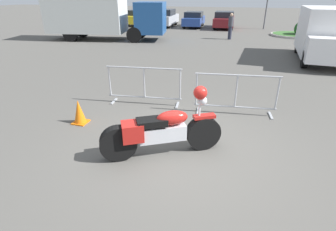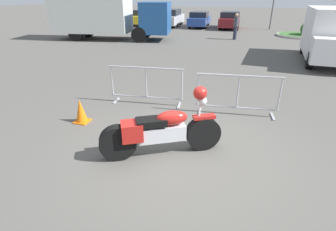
{
  "view_description": "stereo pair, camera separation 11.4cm",
  "coord_description": "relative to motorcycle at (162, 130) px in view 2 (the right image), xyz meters",
  "views": [
    {
      "loc": [
        0.97,
        -4.37,
        2.9
      ],
      "look_at": [
        -0.37,
        0.23,
        0.65
      ],
      "focal_mm": 28.0,
      "sensor_mm": 36.0,
      "label": 1
    },
    {
      "loc": [
        1.08,
        -4.34,
        2.9
      ],
      "look_at": [
        -0.37,
        0.23,
        0.65
      ],
      "focal_mm": 28.0,
      "sensor_mm": 36.0,
      "label": 2
    }
  ],
  "objects": [
    {
      "name": "parked_car_blue",
      "position": [
        -3.52,
        21.07,
        0.17
      ],
      "size": [
        1.82,
        4.07,
        1.36
      ],
      "rotation": [
        0.0,
        0.0,
        1.62
      ],
      "color": "#284799",
      "rests_on": "ground"
    },
    {
      "name": "planter_island",
      "position": [
        4.99,
        17.62,
        -0.13
      ],
      "size": [
        3.27,
        3.27,
        1.17
      ],
      "color": "#ADA89E",
      "rests_on": "ground"
    },
    {
      "name": "box_truck",
      "position": [
        -8.13,
        12.23,
        1.12
      ],
      "size": [
        7.98,
        3.57,
        2.98
      ],
      "rotation": [
        0.0,
        0.0,
        0.18
      ],
      "color": "silver",
      "rests_on": "ground"
    },
    {
      "name": "traffic_cone",
      "position": [
        -2.33,
        0.73,
        -0.23
      ],
      "size": [
        0.34,
        0.34,
        0.59
      ],
      "color": "orange",
      "rests_on": "ground"
    },
    {
      "name": "parked_car_yellow",
      "position": [
        -9.04,
        21.32,
        0.2
      ],
      "size": [
        1.9,
        4.24,
        1.41
      ],
      "rotation": [
        0.0,
        0.0,
        1.62
      ],
      "color": "yellow",
      "rests_on": "ground"
    },
    {
      "name": "motorcycle",
      "position": [
        0.0,
        0.0,
        0.0
      ],
      "size": [
        2.16,
        1.36,
        1.35
      ],
      "rotation": [
        0.0,
        0.0,
        0.52
      ],
      "color": "black",
      "rests_on": "ground"
    },
    {
      "name": "pedestrian",
      "position": [
        0.22,
        14.79,
        0.41
      ],
      "size": [
        0.38,
        0.38,
        1.69
      ],
      "rotation": [
        0.0,
        0.0,
        4.84
      ],
      "color": "#262838",
      "rests_on": "ground"
    },
    {
      "name": "crowd_barrier_near",
      "position": [
        -1.25,
        2.32,
        0.04
      ],
      "size": [
        2.1,
        0.68,
        1.07
      ],
      "rotation": [
        0.0,
        0.0,
        0.12
      ],
      "color": "#9EA0A5",
      "rests_on": "ground"
    },
    {
      "name": "delivery_van",
      "position": [
        4.78,
        9.77,
        0.73
      ],
      "size": [
        2.25,
        5.11,
        2.31
      ],
      "rotation": [
        0.0,
        0.0,
        -1.63
      ],
      "color": "white",
      "rests_on": "ground"
    },
    {
      "name": "parked_car_silver",
      "position": [
        -6.28,
        20.87,
        0.26
      ],
      "size": [
        2.06,
        4.6,
        1.53
      ],
      "rotation": [
        0.0,
        0.0,
        1.62
      ],
      "color": "#B7BABF",
      "rests_on": "ground"
    },
    {
      "name": "crowd_barrier_far",
      "position": [
        1.25,
        2.32,
        0.04
      ],
      "size": [
        2.1,
        0.68,
        1.07
      ],
      "rotation": [
        0.0,
        0.0,
        0.12
      ],
      "color": "#9EA0A5",
      "rests_on": "ground"
    },
    {
      "name": "ground_plane",
      "position": [
        0.37,
        0.17,
        -0.51
      ],
      "size": [
        120.0,
        120.0,
        0.0
      ],
      "primitive_type": "plane",
      "color": "#54514C"
    },
    {
      "name": "parked_car_maroon",
      "position": [
        -0.75,
        20.93,
        0.21
      ],
      "size": [
        1.92,
        4.28,
        1.42
      ],
      "rotation": [
        0.0,
        0.0,
        1.62
      ],
      "color": "maroon",
      "rests_on": "ground"
    }
  ]
}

